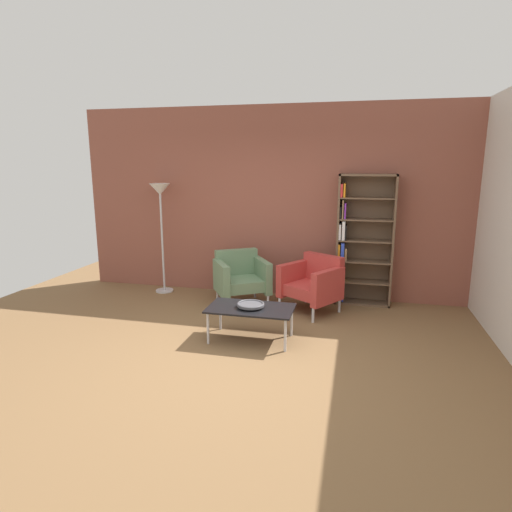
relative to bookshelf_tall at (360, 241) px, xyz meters
The scene contains 8 objects.
ground_plane 2.73m from the bookshelf_tall, 118.64° to the right, with size 8.32×8.32×0.00m, color brown.
brick_back_panel 1.35m from the bookshelf_tall, behind, with size 6.40×0.12×2.90m, color brown.
bookshelf_tall is the anchor object (origin of this frame).
coffee_table_low 2.18m from the bookshelf_tall, 125.36° to the right, with size 1.00×0.56×0.40m.
decorative_bowl 2.16m from the bookshelf_tall, 125.36° to the right, with size 0.32×0.32×0.05m.
armchair_spare_guest 1.82m from the bookshelf_tall, 164.95° to the right, with size 0.94×0.92×0.78m.
armchair_corner_red 0.96m from the bookshelf_tall, 139.53° to the right, with size 0.94×0.92×0.78m.
floor_lamp_torchiere 3.11m from the bookshelf_tall, behind, with size 0.32×0.32×1.74m.
Camera 1 is at (1.17, -4.08, 2.04)m, focal length 30.09 mm.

